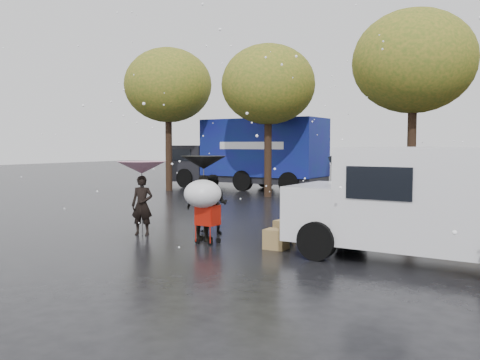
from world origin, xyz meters
The scene contains 13 objects.
ground centered at (0.00, 0.00, 0.00)m, with size 90.00×90.00×0.00m, color black.
person_pink centered at (-1.67, 0.21, 0.74)m, with size 0.54×0.35×1.48m, color black.
person_middle centered at (-0.24, 1.28, 0.75)m, with size 0.72×0.56×1.49m, color black.
person_black centered at (0.13, 0.33, 0.77)m, with size 0.90×0.38×1.54m, color black.
umbrella_pink centered at (-1.67, 0.21, 1.68)m, with size 1.20×1.20×1.83m.
umbrella_black centered at (0.13, 0.33, 1.83)m, with size 1.05×1.05×1.98m.
vendor_cart centered at (2.61, 1.50, 0.73)m, with size 1.52×0.80×1.27m.
shopping_cart centered at (0.35, 0.02, 1.06)m, with size 0.84×0.84×1.46m.
white_van centered at (4.94, 0.89, 1.16)m, with size 4.91×2.18×2.20m.
blue_truck centered at (-6.15, 12.85, 1.76)m, with size 8.30×2.60×3.50m.
box_ground_near centered at (1.97, 0.44, 0.21)m, with size 0.47×0.38×0.43m, color olive.
box_ground_far centered at (1.36, 2.03, 0.18)m, with size 0.47×0.36×0.36m, color olive.
tree_row centered at (-0.47, 10.00, 5.02)m, with size 21.60×4.40×7.12m.
Camera 1 is at (7.02, -9.13, 2.24)m, focal length 38.00 mm.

